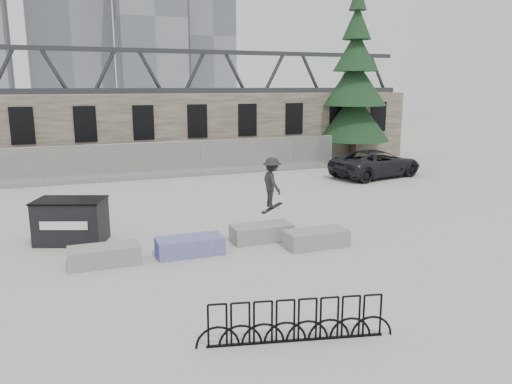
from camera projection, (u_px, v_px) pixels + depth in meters
ground at (218, 248)px, 15.75m from camera, size 120.00×120.00×0.00m
stone_wall at (141, 132)px, 30.12m from camera, size 36.00×2.58×4.50m
chainlink_fence at (152, 160)px, 26.96m from camera, size 22.06×0.06×2.02m
planter_far_left at (104, 255)px, 14.25m from camera, size 2.00×0.90×0.54m
planter_center_left at (190, 245)px, 15.10m from camera, size 2.00×0.90×0.54m
planter_center_right at (262, 232)px, 16.46m from camera, size 2.00×0.90×0.54m
planter_offset at (316, 238)px, 15.85m from camera, size 2.00×0.90×0.54m
dumpster at (71, 221)px, 16.18m from camera, size 2.51×2.01×1.44m
bike_rack at (296, 321)px, 9.93m from camera, size 3.95×0.93×0.90m
spruce_tree at (354, 90)px, 32.88m from camera, size 4.81×4.81×11.50m
skyline_towers at (74, 2)px, 96.75m from camera, size 58.00×28.00×48.00m
truss_bridge at (173, 91)px, 68.61m from camera, size 70.00×3.00×9.80m
suv at (376, 163)px, 27.79m from camera, size 5.86×3.61×1.52m
skateboarder at (272, 183)px, 16.84m from camera, size 0.78×1.11×1.90m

